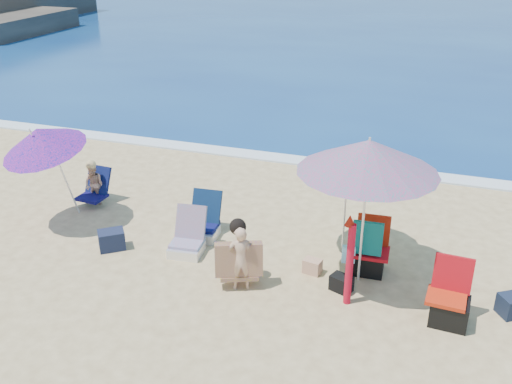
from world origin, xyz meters
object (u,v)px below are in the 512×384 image
(umbrella_turquoise, at_px, (369,156))
(person_left, at_px, (94,184))
(camp_chair_left, at_px, (449,305))
(chair_navy, at_px, (203,225))
(camp_chair_right, at_px, (368,253))
(umbrella_striped, at_px, (351,159))
(chair_rainbow, at_px, (188,241))
(person_center, at_px, (239,257))
(furled_umbrella, at_px, (350,256))
(umbrella_blue, at_px, (41,139))

(umbrella_turquoise, height_order, person_left, umbrella_turquoise)
(camp_chair_left, bearing_deg, umbrella_turquoise, 154.81)
(chair_navy, relative_size, camp_chair_right, 0.80)
(umbrella_striped, bearing_deg, chair_rainbow, -160.86)
(camp_chair_right, relative_size, person_center, 0.91)
(umbrella_turquoise, height_order, furled_umbrella, umbrella_turquoise)
(umbrella_turquoise, height_order, chair_navy, umbrella_turquoise)
(chair_navy, xyz_separation_m, person_center, (1.10, -1.22, 0.29))
(umbrella_striped, xyz_separation_m, chair_rainbow, (-2.34, -0.81, -1.39))
(umbrella_striped, bearing_deg, person_left, 177.00)
(umbrella_turquoise, bearing_deg, chair_navy, 169.15)
(furled_umbrella, bearing_deg, umbrella_striped, 101.70)
(umbrella_blue, xyz_separation_m, chair_navy, (2.59, 0.48, -1.36))
(chair_rainbow, height_order, person_left, person_left)
(umbrella_striped, distance_m, person_left, 4.85)
(chair_navy, relative_size, person_center, 0.72)
(chair_rainbow, relative_size, person_center, 0.70)
(umbrella_blue, distance_m, person_left, 1.52)
(person_left, bearing_deg, umbrella_turquoise, -11.11)
(umbrella_blue, distance_m, person_center, 3.91)
(furled_umbrella, distance_m, camp_chair_left, 1.40)
(chair_navy, xyz_separation_m, chair_rainbow, (-0.01, -0.58, -0.00))
(furled_umbrella, height_order, chair_navy, furled_umbrella)
(umbrella_striped, height_order, person_center, umbrella_striped)
(umbrella_blue, relative_size, camp_chair_left, 2.21)
(furled_umbrella, distance_m, camp_chair_right, 0.96)
(umbrella_turquoise, bearing_deg, camp_chair_left, -25.19)
(umbrella_blue, height_order, person_left, umbrella_blue)
(furled_umbrella, relative_size, person_left, 1.55)
(camp_chair_right, bearing_deg, camp_chair_left, -35.68)
(umbrella_striped, height_order, person_left, umbrella_striped)
(furled_umbrella, distance_m, person_left, 5.24)
(umbrella_striped, bearing_deg, chair_navy, -174.30)
(chair_navy, xyz_separation_m, camp_chair_right, (2.75, -0.26, 0.13))
(umbrella_blue, distance_m, camp_chair_right, 5.48)
(camp_chair_left, xyz_separation_m, camp_chair_right, (-1.18, 0.85, 0.06))
(umbrella_turquoise, height_order, camp_chair_right, umbrella_turquoise)
(camp_chair_left, bearing_deg, furled_umbrella, -179.37)
(chair_navy, xyz_separation_m, person_left, (-2.37, 0.48, 0.20))
(umbrella_striped, height_order, camp_chair_right, umbrella_striped)
(umbrella_blue, relative_size, chair_rainbow, 2.74)
(umbrella_striped, distance_m, umbrella_blue, 4.97)
(chair_rainbow, bearing_deg, camp_chair_left, -7.59)
(umbrella_blue, relative_size, person_left, 2.21)
(umbrella_blue, bearing_deg, person_center, -11.33)
(chair_rainbow, bearing_deg, umbrella_turquoise, 1.48)
(umbrella_striped, distance_m, camp_chair_right, 1.41)
(umbrella_striped, relative_size, camp_chair_right, 2.03)
(umbrella_turquoise, xyz_separation_m, camp_chair_left, (1.26, -0.59, -1.67))
(person_left, bearing_deg, camp_chair_right, -8.19)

